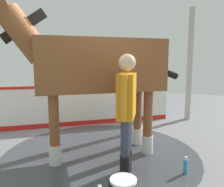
{
  "coord_description": "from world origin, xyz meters",
  "views": [
    {
      "loc": [
        2.06,
        -3.72,
        1.64
      ],
      "look_at": [
        0.73,
        -0.54,
        1.14
      ],
      "focal_mm": 35.91,
      "sensor_mm": 36.0,
      "label": 1
    }
  ],
  "objects": [
    {
      "name": "roof_post_far",
      "position": [
        1.64,
        2.84,
        1.53
      ],
      "size": [
        0.16,
        0.16,
        3.06
      ],
      "primitive_type": "cylinder",
      "color": "#B7B2A8",
      "rests_on": "ground"
    },
    {
      "name": "ground_plane",
      "position": [
        0.0,
        0.0,
        -0.01
      ],
      "size": [
        16.0,
        16.0,
        0.02
      ],
      "primitive_type": "cube",
      "color": "gray"
    },
    {
      "name": "horse",
      "position": [
        0.29,
        -0.33,
        1.53
      ],
      "size": [
        2.83,
        2.34,
        2.66
      ],
      "rotation": [
        0.0,
        0.0,
        -2.46
      ],
      "color": "brown",
      "rests_on": "ground"
    },
    {
      "name": "barrier_wall",
      "position": [
        -0.78,
        1.2,
        0.48
      ],
      "size": [
        3.71,
        3.02,
        1.05
      ],
      "color": "white",
      "rests_on": "ground"
    },
    {
      "name": "wet_patch",
      "position": [
        0.38,
        -0.25,
        0.0
      ],
      "size": [
        3.46,
        3.46,
        0.0
      ],
      "primitive_type": "cylinder",
      "color": "#42444C",
      "rests_on": "ground"
    },
    {
      "name": "bottle_shampoo",
      "position": [
        1.86,
        -0.45,
        0.12
      ],
      "size": [
        0.06,
        0.06,
        0.26
      ],
      "color": "#3399CC",
      "rests_on": "ground"
    },
    {
      "name": "handler",
      "position": [
        1.07,
        -0.83,
        1.01
      ],
      "size": [
        0.32,
        0.68,
        1.74
      ],
      "rotation": [
        0.0,
        0.0,
        0.21
      ],
      "color": "black",
      "rests_on": "ground"
    }
  ]
}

